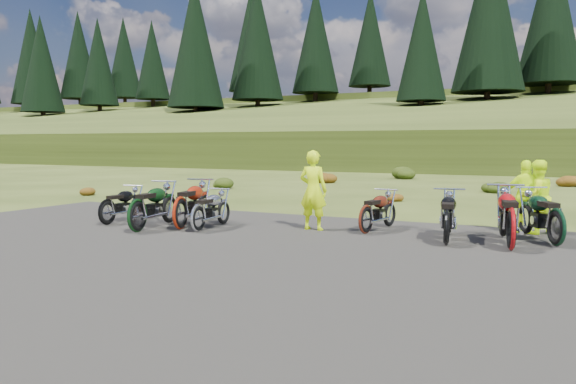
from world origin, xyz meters
The scene contains 39 objects.
ground centered at (0.00, 0.00, 0.00)m, with size 300.00×300.00×0.00m, color #303D14.
gravel_pad centered at (0.00, -2.00, 0.00)m, with size 20.00×12.00×0.04m, color black.
hill_slope centered at (0.00, 50.00, 0.00)m, with size 300.00×46.00×3.00m, color #323E14, non-canonical shape.
hill_plateau centered at (0.00, 110.00, 0.00)m, with size 300.00×90.00×9.17m, color #323E14.
conifer_5 centered at (-105.00, 78.00, 18.16)m, with size 6.16×6.16×16.00m.
conifer_8 centered at (-87.00, 65.00, 18.57)m, with size 7.92×7.92×20.00m.
conifer_9 centered at (-81.00, 71.00, 19.26)m, with size 7.48×7.48×19.00m.
conifer_10 centered at (-75.00, 77.00, 19.16)m, with size 7.04×7.04×18.00m.
conifer_11 centered at (-69.00, 52.00, 14.47)m, with size 6.60×6.60×17.00m.
conifer_12 centered at (-63.00, 58.00, 15.17)m, with size 6.16×6.16×16.00m.
conifer_13 centered at (-57.00, 64.00, 15.86)m, with size 5.72×5.72×15.00m.
conifer_14 centered at (-51.00, 70.00, 16.55)m, with size 5.28×5.28×14.00m.
conifer_15 centered at (-45.00, 76.00, 20.16)m, with size 7.92×7.92×20.00m.
conifer_16 centered at (-39.00, 51.00, 15.28)m, with size 7.48×7.48×19.00m.
conifer_17 centered at (-33.00, 57.00, 15.97)m, with size 7.04×7.04×18.00m.
conifer_18 centered at (-27.00, 63.00, 16.66)m, with size 6.60×6.60×17.00m.
conifer_19 centered at (-21.00, 69.00, 17.36)m, with size 6.16×6.16×16.00m.
conifer_20 centered at (-15.00, 75.00, 17.65)m, with size 5.72×5.72×15.00m.
conifer_21 centered at (-9.00, 50.00, 12.56)m, with size 5.28×5.28×14.00m.
conifer_22 centered at (-3.00, 56.00, 16.77)m, with size 7.92×7.92×20.00m.
conifer_23 centered at (3.00, 62.00, 17.47)m, with size 7.48×7.48×19.00m.
shrub_0 centered at (-12.00, 6.00, 0.23)m, with size 0.77×0.77×0.45m, color #6A2C0D.
shrub_1 centered at (-9.10, 11.30, 0.31)m, with size 1.03×1.03×0.61m, color #1F360D.
shrub_2 centered at (-6.20, 16.60, 0.38)m, with size 1.30×1.30×0.77m, color #6A2C0D.
shrub_3 centered at (-3.30, 21.90, 0.46)m, with size 1.56×1.56×0.92m, color #1F360D.
shrub_4 centered at (-0.40, 9.20, 0.23)m, with size 0.77×0.77×0.45m, color #6A2C0D.
shrub_5 centered at (2.50, 14.50, 0.31)m, with size 1.03×1.03×0.61m, color #1F360D.
shrub_6 centered at (5.40, 19.80, 0.38)m, with size 1.30×1.30×0.77m, color #6A2C0D.
motorcycle_0 centered at (-5.21, -0.01, 0.00)m, with size 1.85×0.62×0.97m, color black, non-canonical shape.
motorcycle_1 centered at (-3.06, 0.18, 0.00)m, with size 2.25×0.75×1.18m, color maroon, non-canonical shape.
motorcycle_2 centered at (-3.70, -0.60, 0.00)m, with size 2.21×0.74×1.16m, color black, non-canonical shape.
motorcycle_3 centered at (-2.47, 0.08, 0.00)m, with size 1.86×0.62×0.97m, color #A8A8AD, non-canonical shape.
motorcycle_4 centered at (1.14, 1.56, 0.00)m, with size 1.88×0.63×0.99m, color #541A0E, non-canonical shape.
motorcycle_5 centered at (3.09, 0.88, 0.00)m, with size 2.11×0.70×1.10m, color black, non-canonical shape.
motorcycle_6 centered at (4.31, 0.89, 0.00)m, with size 2.35×0.78×1.23m, color #9C0B0E, non-canonical shape.
motorcycle_7 centered at (5.08, 1.77, 0.00)m, with size 2.18×0.73×1.14m, color black, non-canonical shape.
person_middle centered at (-0.18, 1.56, 0.95)m, with size 0.69×0.46×1.91m, color #D2FA0D.
person_right_a centered at (4.63, 3.31, 0.85)m, with size 0.82×0.64×1.70m, color #D2FA0D.
person_right_b centered at (4.41, 3.37, 0.84)m, with size 0.99×0.41×1.69m, color #D2FA0D.
Camera 1 is at (5.21, -10.65, 2.11)m, focal length 35.00 mm.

